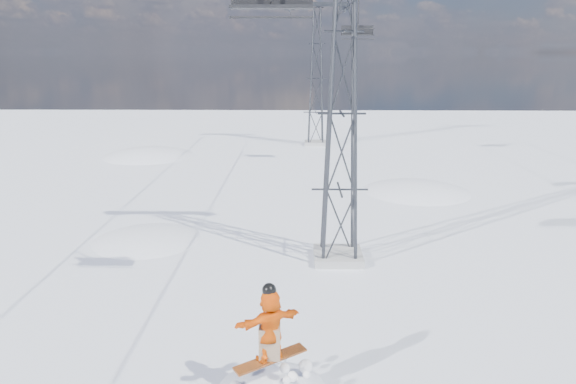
{
  "coord_description": "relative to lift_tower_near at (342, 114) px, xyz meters",
  "views": [
    {
      "loc": [
        -0.77,
        -10.04,
        7.56
      ],
      "look_at": [
        -1.02,
        4.34,
        3.64
      ],
      "focal_mm": 32.0,
      "sensor_mm": 36.0,
      "label": 1
    }
  ],
  "objects": [
    {
      "name": "lift_tower_far",
      "position": [
        0.0,
        25.0,
        0.0
      ],
      "size": [
        5.2,
        1.8,
        11.43
      ],
      "color": "#999999",
      "rests_on": "ground"
    },
    {
      "name": "lift_chair_mid",
      "position": [
        2.2,
        15.64,
        3.37
      ],
      "size": [
        2.02,
        0.58,
        2.51
      ],
      "color": "black",
      "rests_on": "ground"
    },
    {
      "name": "snow_terrain",
      "position": [
        -5.57,
        13.24,
        -15.06
      ],
      "size": [
        39.0,
        37.0,
        22.0
      ],
      "color": "white",
      "rests_on": "ground"
    },
    {
      "name": "lift_tower_near",
      "position": [
        0.0,
        0.0,
        0.0
      ],
      "size": [
        5.2,
        1.8,
        11.43
      ],
      "color": "#999999",
      "rests_on": "ground"
    }
  ]
}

